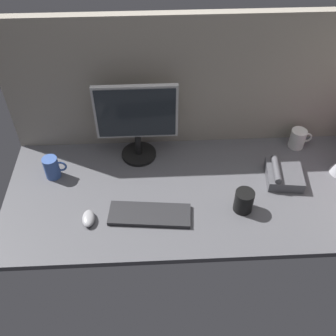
{
  "coord_description": "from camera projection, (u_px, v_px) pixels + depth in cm",
  "views": [
    {
      "loc": [
        -18.31,
        -127.57,
        141.17
      ],
      "look_at": [
        -10.43,
        0.0,
        14.0
      ],
      "focal_mm": 41.83,
      "sensor_mm": 36.0,
      "label": 1
    }
  ],
  "objects": [
    {
      "name": "mug_ceramic_white",
      "position": [
        298.0,
        138.0,
        2.08
      ],
      "size": [
        11.86,
        8.24,
        10.55
      ],
      "color": "white",
      "rests_on": "ground_plane"
    },
    {
      "name": "ground_plane",
      "position": [
        192.0,
        190.0,
        1.92
      ],
      "size": [
        180.0,
        80.0,
        3.0
      ],
      "primitive_type": "cube",
      "color": "#515156"
    },
    {
      "name": "desk_phone",
      "position": [
        283.0,
        174.0,
        1.93
      ],
      "size": [
        19.16,
        20.9,
        8.8
      ],
      "color": "#4C4C51",
      "rests_on": "ground_plane"
    },
    {
      "name": "monitor",
      "position": [
        137.0,
        119.0,
        1.91
      ],
      "size": [
        40.41,
        18.0,
        42.35
      ],
      "color": "black",
      "rests_on": "ground_plane"
    },
    {
      "name": "mouse",
      "position": [
        88.0,
        218.0,
        1.75
      ],
      "size": [
        6.03,
        9.84,
        3.4
      ],
      "primitive_type": "ellipsoid",
      "rotation": [
        0.0,
        0.0,
        0.05
      ],
      "color": "#99999E",
      "rests_on": "ground_plane"
    },
    {
      "name": "cubicle_wall_back",
      "position": [
        189.0,
        83.0,
        1.92
      ],
      "size": [
        180.0,
        5.0,
        70.51
      ],
      "color": "gray",
      "rests_on": "ground_plane"
    },
    {
      "name": "mug_black_travel",
      "position": [
        244.0,
        201.0,
        1.77
      ],
      "size": [
        8.74,
        8.74,
        11.02
      ],
      "color": "black",
      "rests_on": "ground_plane"
    },
    {
      "name": "keyboard",
      "position": [
        150.0,
        214.0,
        1.78
      ],
      "size": [
        38.11,
        16.63,
        2.0
      ],
      "primitive_type": "cube",
      "rotation": [
        0.0,
        0.0,
        -0.1
      ],
      "color": "#262628",
      "rests_on": "ground_plane"
    },
    {
      "name": "mug_ceramic_blue",
      "position": [
        52.0,
        167.0,
        1.92
      ],
      "size": [
        11.29,
        7.42,
        11.7
      ],
      "color": "#38569E",
      "rests_on": "ground_plane"
    }
  ]
}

